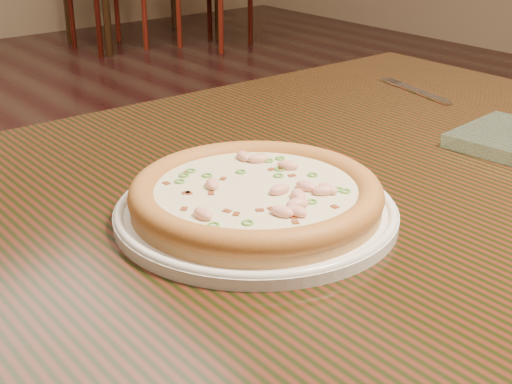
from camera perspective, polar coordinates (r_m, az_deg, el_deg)
hero_table at (r=0.90m, az=3.99°, el=-4.62°), size 1.20×0.80×0.75m
plate at (r=0.75m, az=0.00°, el=-1.49°), size 0.30×0.30×0.02m
pizza at (r=0.74m, az=0.02°, el=-0.21°), size 0.27×0.27×0.03m
fork at (r=1.24m, az=12.78°, el=7.88°), size 0.05×0.17×0.00m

